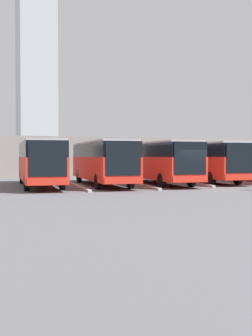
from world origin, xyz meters
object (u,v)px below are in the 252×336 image
bus_2 (159,161)px  bus_3 (102,161)px  bus_1 (203,160)px  bus_4 (40,161)px  bus_0 (252,160)px

bus_2 → bus_3: 4.40m
bus_1 → bus_2: 4.46m
bus_1 → bus_3: 8.81m
bus_4 → bus_3: bearing=179.1°
bus_2 → bus_0: bearing=-172.9°
bus_3 → bus_4: (4.40, -0.50, 0.00)m
bus_3 → bus_4: same height
bus_1 → bus_3: size_ratio=1.00×
bus_3 → bus_1: bearing=-171.2°
bus_3 → bus_2: bearing=-178.0°
bus_4 → bus_2: bearing=-179.4°
bus_0 → bus_4: 17.59m
bus_1 → bus_2: bearing=15.5°
bus_0 → bus_3: (13.19, -0.05, 0.00)m
bus_0 → bus_4: same height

